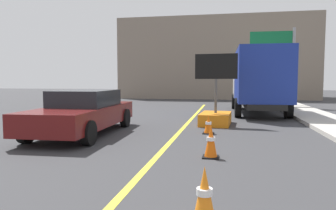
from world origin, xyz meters
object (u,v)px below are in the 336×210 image
object	(u,v)px
traffic_cone_curbside	(208,125)
traffic_cone_mid_lane	(204,196)
highway_guide_sign	(281,53)
arrow_board_trailer	(216,112)
traffic_cone_far_lane	(211,141)
box_truck	(259,79)
pickup_car	(83,112)

from	to	relation	value
traffic_cone_curbside	traffic_cone_mid_lane	bearing A→B (deg)	-87.12
highway_guide_sign	arrow_board_trailer	bearing A→B (deg)	-112.76
arrow_board_trailer	traffic_cone_curbside	world-z (taller)	arrow_board_trailer
traffic_cone_curbside	arrow_board_trailer	bearing A→B (deg)	86.00
arrow_board_trailer	traffic_cone_far_lane	world-z (taller)	arrow_board_trailer
highway_guide_sign	traffic_cone_mid_lane	world-z (taller)	highway_guide_sign
box_truck	highway_guide_sign	world-z (taller)	highway_guide_sign
traffic_cone_curbside	highway_guide_sign	bearing A→B (deg)	70.57
arrow_board_trailer	traffic_cone_mid_lane	world-z (taller)	arrow_board_trailer
pickup_car	traffic_cone_mid_lane	bearing A→B (deg)	-52.96
highway_guide_sign	traffic_cone_far_lane	bearing A→B (deg)	-104.51
highway_guide_sign	traffic_cone_mid_lane	xyz separation A→B (m)	(-3.57, -17.36, -3.08)
box_truck	arrow_board_trailer	bearing A→B (deg)	-114.16
arrow_board_trailer	traffic_cone_mid_lane	distance (m)	8.45
pickup_car	traffic_cone_far_lane	distance (m)	4.78
highway_guide_sign	traffic_cone_far_lane	world-z (taller)	highway_guide_sign
highway_guide_sign	traffic_cone_curbside	distance (m)	12.09
arrow_board_trailer	traffic_cone_mid_lane	size ratio (longest dim) A/B	3.84
traffic_cone_mid_lane	arrow_board_trailer	bearing A→B (deg)	91.16
arrow_board_trailer	traffic_cone_far_lane	size ratio (longest dim) A/B	3.68
arrow_board_trailer	pickup_car	xyz separation A→B (m)	(-4.05, -2.85, 0.22)
arrow_board_trailer	traffic_cone_curbside	size ratio (longest dim) A/B	4.56
pickup_car	highway_guide_sign	bearing A→B (deg)	56.46
traffic_cone_far_lane	traffic_cone_curbside	distance (m)	3.11
box_truck	traffic_cone_mid_lane	xyz separation A→B (m)	(-1.83, -12.91, -1.40)
box_truck	traffic_cone_mid_lane	bearing A→B (deg)	-98.07
box_truck	traffic_cone_mid_lane	world-z (taller)	box_truck
traffic_cone_mid_lane	traffic_cone_curbside	distance (m)	6.35
arrow_board_trailer	highway_guide_sign	size ratio (longest dim) A/B	0.54
traffic_cone_mid_lane	traffic_cone_far_lane	distance (m)	3.24
pickup_car	traffic_cone_far_lane	size ratio (longest dim) A/B	6.83
pickup_car	traffic_cone_mid_lane	distance (m)	7.03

